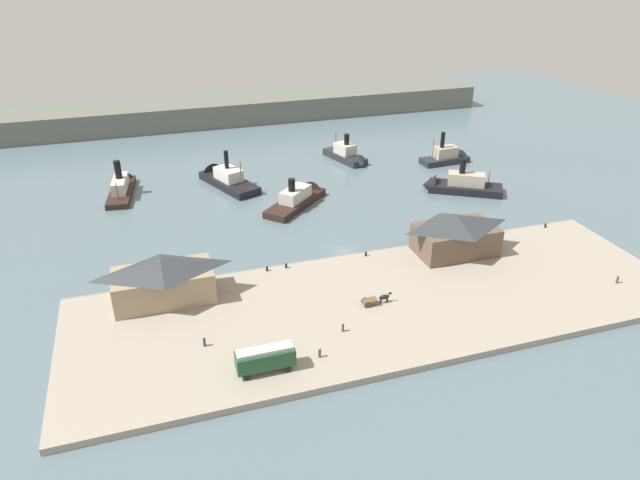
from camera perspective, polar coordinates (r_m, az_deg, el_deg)
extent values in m
plane|color=slate|center=(121.75, 2.25, -1.11)|extent=(320.00, 320.00, 0.00)
cube|color=#9E9384|center=(104.01, 6.40, -6.30)|extent=(110.00, 36.00, 1.20)
cube|color=gray|center=(118.55, 2.85, -1.69)|extent=(110.00, 0.80, 1.00)
cube|color=#998466|center=(105.68, -15.19, -4.36)|extent=(17.27, 8.84, 5.77)
pyramid|color=#33383D|center=(103.65, -15.46, -2.42)|extent=(17.62, 9.28, 2.45)
cube|color=brown|center=(120.72, 13.24, 0.05)|extent=(15.94, 9.63, 5.76)
pyramid|color=#33383D|center=(118.98, 13.45, 1.78)|extent=(16.26, 10.11, 2.32)
cube|color=#1E4C2D|center=(86.93, -5.44, -11.59)|extent=(8.74, 2.77, 2.66)
cube|color=beige|center=(85.95, -5.48, -10.77)|extent=(8.39, 1.94, 0.50)
cylinder|color=black|center=(89.60, -3.64, -11.60)|extent=(0.90, 0.18, 0.90)
cylinder|color=black|center=(87.52, -3.17, -12.69)|extent=(0.90, 0.18, 0.90)
cylinder|color=black|center=(88.72, -7.56, -12.28)|extent=(0.90, 0.18, 0.90)
cylinder|color=black|center=(86.61, -7.20, -13.41)|extent=(0.90, 0.18, 0.90)
cube|color=brown|center=(101.94, 4.97, -6.01)|extent=(2.58, 1.57, 0.50)
cylinder|color=#4C3828|center=(102.42, 4.39, -5.98)|extent=(1.20, 0.10, 1.20)
cylinder|color=#4C3828|center=(101.22, 4.72, -6.43)|extent=(1.20, 0.10, 1.20)
ellipsoid|color=black|center=(102.74, 6.37, -5.63)|extent=(2.00, 0.70, 0.90)
ellipsoid|color=black|center=(102.85, 6.95, -5.26)|extent=(0.70, 0.32, 0.44)
cylinder|color=black|center=(103.44, 6.61, -5.79)|extent=(0.16, 0.16, 1.00)
cylinder|color=black|center=(103.14, 6.70, -5.91)|extent=(0.16, 0.16, 1.00)
cylinder|color=black|center=(103.01, 6.00, -5.91)|extent=(0.16, 0.16, 1.00)
cylinder|color=black|center=(102.70, 6.09, -6.02)|extent=(0.16, 0.16, 1.00)
cylinder|color=#4C3D33|center=(95.33, 2.27, -8.67)|extent=(0.41, 0.41, 1.39)
sphere|color=#CCA889|center=(94.85, 2.28, -8.27)|extent=(0.25, 0.25, 0.25)
cylinder|color=#33384C|center=(93.89, -11.38, -9.87)|extent=(0.44, 0.44, 1.49)
sphere|color=#CCA889|center=(93.37, -11.43, -9.44)|extent=(0.27, 0.27, 0.27)
cylinder|color=#4C3D33|center=(121.37, 27.35, -3.51)|extent=(0.42, 0.42, 1.42)
sphere|color=#CCA889|center=(120.99, 27.43, -3.17)|extent=(0.26, 0.26, 0.26)
cylinder|color=#4C3D33|center=(89.93, -0.03, -11.14)|extent=(0.43, 0.43, 1.46)
sphere|color=#CCA889|center=(89.39, -0.03, -10.71)|extent=(0.27, 0.27, 0.27)
cylinder|color=black|center=(138.52, 21.40, 1.34)|extent=(0.44, 0.44, 0.90)
cylinder|color=black|center=(113.08, -3.37, -2.57)|extent=(0.44, 0.44, 0.90)
cylinder|color=black|center=(117.51, 4.55, -1.38)|extent=(0.44, 0.44, 0.90)
cylinder|color=black|center=(112.38, -5.27, -2.85)|extent=(0.44, 0.44, 0.90)
cube|color=#23282D|center=(174.67, 2.47, 8.23)|extent=(9.64, 16.50, 1.94)
cone|color=#23282D|center=(168.87, 4.07, 7.50)|extent=(5.42, 4.08, 4.82)
cube|color=beige|center=(173.87, 2.49, 9.01)|extent=(5.82, 7.07, 3.09)
cylinder|color=black|center=(172.37, 2.66, 9.93)|extent=(1.54, 1.54, 3.15)
cylinder|color=brown|center=(177.07, 1.57, 9.78)|extent=(0.24, 0.24, 5.54)
cube|color=black|center=(142.63, -2.44, 3.69)|extent=(18.87, 18.28, 1.73)
cone|color=black|center=(150.68, -0.45, 5.04)|extent=(6.37, 6.45, 5.42)
cube|color=beige|center=(141.73, -2.46, 4.55)|extent=(9.34, 9.14, 2.90)
cylinder|color=black|center=(139.35, -2.82, 5.46)|extent=(1.68, 1.68, 3.07)
cube|color=black|center=(156.46, -8.98, 5.61)|extent=(14.01, 21.60, 1.98)
cone|color=black|center=(164.85, -10.88, 6.58)|extent=(7.04, 5.72, 6.09)
cube|color=silver|center=(155.58, -9.04, 6.46)|extent=(7.34, 8.96, 3.01)
cylinder|color=black|center=(154.70, -9.25, 7.86)|extent=(1.16, 1.16, 4.78)
cylinder|color=brown|center=(150.00, -7.84, 6.48)|extent=(0.24, 0.24, 6.56)
cube|color=black|center=(155.76, 14.16, 4.99)|extent=(19.58, 15.46, 1.93)
cone|color=black|center=(155.72, 10.72, 5.35)|extent=(6.04, 6.99, 6.13)
cube|color=#B2A893|center=(154.85, 14.27, 5.86)|extent=(9.98, 8.10, 3.17)
cylinder|color=black|center=(153.60, 13.95, 7.14)|extent=(1.56, 1.56, 3.93)
cylinder|color=brown|center=(154.94, 16.37, 5.83)|extent=(0.24, 0.24, 4.33)
cube|color=black|center=(157.86, -19.05, 4.50)|extent=(7.89, 20.57, 1.45)
cone|color=black|center=(167.12, -18.67, 5.81)|extent=(5.31, 4.19, 4.90)
cube|color=beige|center=(157.06, -19.18, 5.26)|extent=(4.55, 10.65, 3.06)
cylinder|color=black|center=(156.04, -19.38, 6.60)|extent=(1.71, 1.71, 4.60)
cylinder|color=brown|center=(151.35, -19.46, 4.60)|extent=(0.24, 0.24, 4.01)
cube|color=#23282D|center=(175.94, 12.21, 7.74)|extent=(14.72, 6.34, 1.74)
cone|color=#23282D|center=(179.92, 14.15, 7.96)|extent=(2.92, 4.97, 4.80)
cube|color=#B2A893|center=(175.16, 12.29, 8.50)|extent=(6.94, 4.31, 3.19)
cylinder|color=black|center=(173.29, 12.04, 9.67)|extent=(1.21, 1.21, 4.52)
cylinder|color=brown|center=(172.43, 11.12, 8.80)|extent=(0.24, 0.24, 5.99)
cube|color=#60665B|center=(220.42, -7.72, 12.87)|extent=(180.00, 24.00, 8.00)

